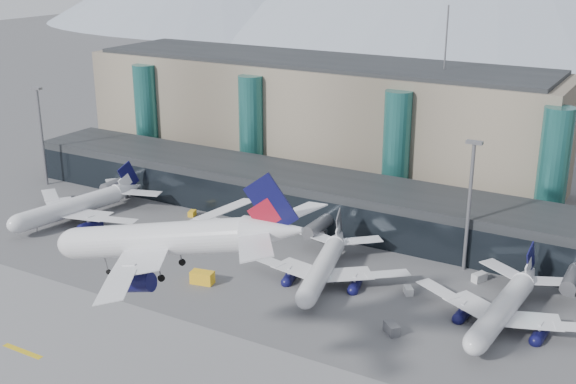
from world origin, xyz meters
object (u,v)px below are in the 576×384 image
object	(u,v)px
jet_parked_right	(508,297)
lightmast_mid	(470,199)
jet_parked_mid	(326,257)
veh_a	(162,241)
hero_jet	(180,231)
jet_parked_left	(84,199)
veh_c	(392,328)
veh_d	(479,277)
veh_b	(192,213)
lightmast_left	(41,131)
veh_f	(84,197)
veh_g	(408,291)
veh_h	(202,277)

from	to	relation	value
jet_parked_right	lightmast_mid	bearing A→B (deg)	41.25
jet_parked_mid	veh_a	world-z (taller)	jet_parked_mid
hero_jet	jet_parked_left	bearing A→B (deg)	137.16
jet_parked_right	veh_c	bearing A→B (deg)	136.80
hero_jet	veh_d	size ratio (longest dim) A/B	13.19
veh_c	jet_parked_left	bearing A→B (deg)	-146.96
jet_parked_mid	veh_d	xyz separation A→B (m)	(25.59, 12.59, -3.25)
lightmast_mid	hero_jet	bearing A→B (deg)	-107.79
jet_parked_left	jet_parked_right	distance (m)	95.81
lightmast_mid	veh_b	distance (m)	64.51
veh_b	veh_c	world-z (taller)	veh_c
jet_parked_left	jet_parked_mid	bearing A→B (deg)	-80.41
veh_a	lightmast_left	bearing A→B (deg)	131.83
jet_parked_mid	veh_b	distance (m)	43.67
hero_jet	veh_f	world-z (taller)	hero_jet
jet_parked_mid	veh_b	bearing A→B (deg)	57.84
veh_a	veh_d	distance (m)	64.17
lightmast_mid	hero_jet	world-z (taller)	hero_jet
lightmast_mid	veh_a	xyz separation A→B (m)	(-58.09, -19.71, -13.48)
hero_jet	jet_parked_left	world-z (taller)	hero_jet
veh_a	veh_c	bearing A→B (deg)	-40.41
lightmast_mid	veh_d	bearing A→B (deg)	-42.27
lightmast_left	veh_g	size ratio (longest dim) A/B	11.16
lightmast_left	veh_g	distance (m)	106.09
veh_a	hero_jet	bearing A→B (deg)	-77.25
jet_parked_right	veh_d	distance (m)	14.73
jet_parked_right	veh_d	world-z (taller)	jet_parked_right
jet_parked_mid	veh_a	bearing A→B (deg)	81.16
veh_d	veh_b	bearing A→B (deg)	114.54
lightmast_left	veh_f	distance (m)	22.69
jet_parked_mid	veh_h	xyz separation A→B (m)	(-18.53, -13.73, -2.89)
hero_jet	veh_f	bearing A→B (deg)	136.11
veh_c	veh_g	distance (m)	14.64
veh_g	jet_parked_mid	bearing A→B (deg)	-121.09
lightmast_mid	veh_g	xyz separation A→B (m)	(-5.51, -15.13, -13.75)
jet_parked_left	veh_g	world-z (taller)	jet_parked_left
veh_c	veh_d	bearing A→B (deg)	117.91
veh_b	veh_f	size ratio (longest dim) A/B	0.73
lightmast_left	jet_parked_right	bearing A→B (deg)	-5.90
jet_parked_left	veh_h	world-z (taller)	jet_parked_left
veh_f	veh_g	distance (m)	87.21
lightmast_mid	veh_c	world-z (taller)	lightmast_mid
jet_parked_left	veh_c	world-z (taller)	jet_parked_left
jet_parked_right	veh_d	xyz separation A→B (m)	(-7.96, 11.94, -3.35)
jet_parked_right	veh_g	distance (m)	17.87
hero_jet	veh_a	xyz separation A→B (m)	(-38.54, 41.22, -24.41)
lightmast_left	jet_parked_mid	size ratio (longest dim) A/B	0.77
lightmast_mid	veh_g	distance (m)	21.18
lightmast_mid	jet_parked_right	bearing A→B (deg)	-52.44
veh_d	veh_h	world-z (taller)	veh_h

